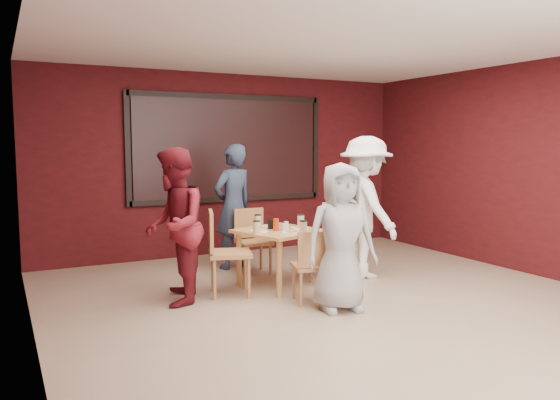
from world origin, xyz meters
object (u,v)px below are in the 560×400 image
chair_left (223,248)px  diner_left (174,226)px  dining_table (280,236)px  chair_right (325,239)px  chair_front (313,262)px  chair_back (252,237)px  diner_front (341,237)px  diner_right (365,207)px  diner_back (233,207)px

chair_left → diner_left: bearing=-175.3°
dining_table → chair_right: bearing=6.3°
chair_front → chair_back: size_ratio=0.94×
chair_right → diner_front: size_ratio=0.58×
chair_back → diner_front: diner_front is taller
dining_table → diner_right: size_ratio=0.60×
chair_right → chair_left: bearing=-174.5°
dining_table → chair_front: bearing=-91.9°
chair_right → diner_right: size_ratio=0.49×
chair_back → chair_right: bearing=-44.8°
diner_front → chair_front: bearing=128.2°
chair_front → diner_left: diner_left is taller
diner_front → diner_back: (-0.24, 2.29, 0.09)m
diner_front → chair_left: bearing=141.3°
diner_back → diner_left: (-1.21, -1.26, -0.01)m
chair_right → diner_right: diner_right is taller
chair_left → diner_front: 1.41m
chair_front → chair_right: chair_right is taller
chair_left → diner_left: (-0.57, -0.05, 0.30)m
diner_front → chair_back: bearing=105.9°
chair_right → diner_left: (-2.03, -0.19, 0.34)m
dining_table → chair_left: (-0.76, -0.06, -0.06)m
chair_front → diner_left: bearing=150.9°
chair_right → diner_right: bearing=-16.7°
chair_back → chair_left: 1.13m
diner_left → diner_right: bearing=110.2°
chair_back → diner_left: bearing=-146.0°
dining_table → diner_front: (0.12, -1.14, 0.15)m
diner_front → diner_right: bearing=56.2°
diner_right → diner_front: bearing=137.5°
diner_right → chair_right: bearing=76.5°
chair_left → diner_right: diner_right is taller
dining_table → diner_left: bearing=-175.2°
chair_back → chair_front: bearing=-90.5°
chair_front → diner_back: (-0.09, 1.99, 0.40)m
chair_front → chair_left: 1.07m
diner_front → diner_right: 1.53m
chair_back → diner_back: bearing=106.3°
diner_back → diner_left: size_ratio=1.02×
diner_front → diner_back: size_ratio=0.89×
chair_right → diner_back: 1.40m
diner_back → diner_left: 1.75m
diner_left → diner_right: size_ratio=0.93×
diner_left → diner_back: bearing=155.7°
dining_table → chair_left: chair_left is taller
chair_left → diner_back: size_ratio=0.57×
chair_left → diner_right: (1.97, -0.01, 0.36)m
chair_left → diner_front: size_ratio=0.63×
chair_front → diner_right: bearing=31.5°
chair_right → diner_back: diner_back is taller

